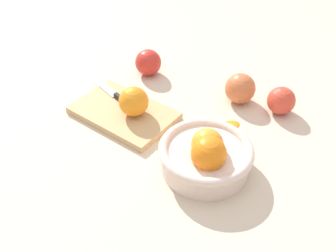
{
  "coord_description": "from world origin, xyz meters",
  "views": [
    {
      "loc": [
        -0.37,
        0.61,
        0.6
      ],
      "look_at": [
        -0.05,
        0.02,
        0.04
      ],
      "focal_mm": 40.79,
      "sensor_mm": 36.0,
      "label": 1
    }
  ],
  "objects_px": {
    "orange_on_board": "(134,101)",
    "knife": "(114,93)",
    "apple_front_left_2": "(281,101)",
    "apple_front_right": "(148,63)",
    "apple_front_left": "(240,88)",
    "bowl": "(206,155)",
    "cutting_board": "(124,113)"
  },
  "relations": [
    {
      "from": "cutting_board",
      "to": "apple_front_left_2",
      "type": "relative_size",
      "value": 3.56
    },
    {
      "from": "knife",
      "to": "apple_front_right",
      "type": "relative_size",
      "value": 1.99
    },
    {
      "from": "knife",
      "to": "apple_front_left_2",
      "type": "height_order",
      "value": "apple_front_left_2"
    },
    {
      "from": "apple_front_left",
      "to": "apple_front_left_2",
      "type": "distance_m",
      "value": 0.11
    },
    {
      "from": "bowl",
      "to": "cutting_board",
      "type": "distance_m",
      "value": 0.27
    },
    {
      "from": "apple_front_right",
      "to": "apple_front_left_2",
      "type": "xyz_separation_m",
      "value": [
        -0.39,
        -0.0,
        -0.0
      ]
    },
    {
      "from": "orange_on_board",
      "to": "apple_front_left",
      "type": "xyz_separation_m",
      "value": [
        -0.2,
        -0.2,
        -0.01
      ]
    },
    {
      "from": "orange_on_board",
      "to": "apple_front_left_2",
      "type": "distance_m",
      "value": 0.37
    },
    {
      "from": "cutting_board",
      "to": "apple_front_right",
      "type": "height_order",
      "value": "apple_front_right"
    },
    {
      "from": "orange_on_board",
      "to": "knife",
      "type": "xyz_separation_m",
      "value": [
        0.09,
        -0.04,
        -0.03
      ]
    },
    {
      "from": "bowl",
      "to": "orange_on_board",
      "type": "xyz_separation_m",
      "value": [
        0.23,
        -0.07,
        0.01
      ]
    },
    {
      "from": "knife",
      "to": "cutting_board",
      "type": "bearing_deg",
      "value": 144.16
    },
    {
      "from": "knife",
      "to": "apple_front_left",
      "type": "height_order",
      "value": "apple_front_left"
    },
    {
      "from": "bowl",
      "to": "apple_front_left_2",
      "type": "height_order",
      "value": "bowl"
    },
    {
      "from": "orange_on_board",
      "to": "apple_front_left",
      "type": "height_order",
      "value": "orange_on_board"
    },
    {
      "from": "orange_on_board",
      "to": "knife",
      "type": "bearing_deg",
      "value": -24.36
    },
    {
      "from": "bowl",
      "to": "apple_front_left",
      "type": "relative_size",
      "value": 2.53
    },
    {
      "from": "bowl",
      "to": "knife",
      "type": "bearing_deg",
      "value": -20.01
    },
    {
      "from": "cutting_board",
      "to": "apple_front_left",
      "type": "bearing_deg",
      "value": -139.46
    },
    {
      "from": "apple_front_right",
      "to": "apple_front_left_2",
      "type": "height_order",
      "value": "apple_front_right"
    },
    {
      "from": "bowl",
      "to": "orange_on_board",
      "type": "bearing_deg",
      "value": -18.18
    },
    {
      "from": "bowl",
      "to": "knife",
      "type": "height_order",
      "value": "bowl"
    },
    {
      "from": "knife",
      "to": "apple_front_left",
      "type": "distance_m",
      "value": 0.33
    },
    {
      "from": "apple_front_left_2",
      "to": "knife",
      "type": "bearing_deg",
      "value": 21.8
    },
    {
      "from": "cutting_board",
      "to": "apple_front_left",
      "type": "relative_size",
      "value": 3.16
    },
    {
      "from": "apple_front_right",
      "to": "bowl",
      "type": "bearing_deg",
      "value": 138.07
    },
    {
      "from": "cutting_board",
      "to": "apple_front_left_2",
      "type": "height_order",
      "value": "apple_front_left_2"
    },
    {
      "from": "orange_on_board",
      "to": "apple_front_right",
      "type": "height_order",
      "value": "orange_on_board"
    },
    {
      "from": "knife",
      "to": "apple_front_left",
      "type": "xyz_separation_m",
      "value": [
        -0.29,
        -0.16,
        0.02
      ]
    },
    {
      "from": "orange_on_board",
      "to": "apple_front_left",
      "type": "distance_m",
      "value": 0.28
    },
    {
      "from": "orange_on_board",
      "to": "apple_front_right",
      "type": "xyz_separation_m",
      "value": [
        0.08,
        -0.2,
        -0.02
      ]
    },
    {
      "from": "orange_on_board",
      "to": "knife",
      "type": "relative_size",
      "value": 0.49
    }
  ]
}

